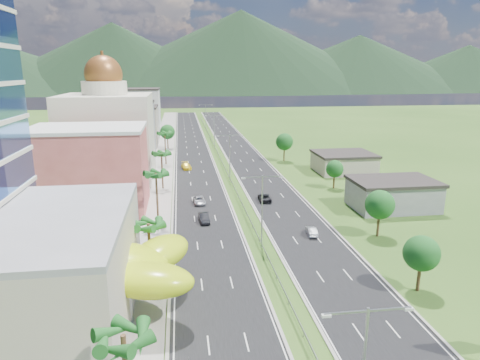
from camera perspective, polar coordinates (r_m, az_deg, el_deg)
name	(u,v)px	position (r m, az deg, el deg)	size (l,w,h in m)	color
ground	(276,280)	(55.08, 4.88, -13.10)	(500.00, 500.00, 0.00)	#2D5119
road_left	(193,151)	(139.91, -6.33, 3.91)	(11.00, 260.00, 0.04)	black
road_right	(238,150)	(141.12, -0.22, 4.09)	(11.00, 260.00, 0.04)	black
sidewalk_left	(163,151)	(139.97, -10.23, 3.79)	(7.00, 260.00, 0.12)	gray
median_guardrail	(221,159)	(122.59, -2.55, 2.77)	(0.10, 216.06, 0.76)	gray
streetlight_median_b	(262,204)	(61.54, 2.96, -3.24)	(6.04, 0.25, 11.00)	gray
streetlight_median_c	(230,153)	(99.95, -1.37, 3.68)	(6.04, 0.25, 11.00)	gray
streetlight_median_d	(214,128)	(144.20, -3.47, 6.99)	(6.04, 0.25, 11.00)	gray
streetlight_median_e	(206,114)	(188.80, -4.59, 8.74)	(6.04, 0.25, 11.00)	gray
lime_canopy	(103,267)	(48.88, -17.82, -11.02)	(18.00, 15.00, 7.40)	#B3CF14
pink_shophouse	(90,171)	(83.23, -19.38, 1.18)	(20.00, 15.00, 15.00)	#BB514C
domed_building	(108,132)	(104.84, -17.19, 6.10)	(20.00, 20.00, 28.70)	beige
midrise_grey	(126,132)	(129.68, -14.97, 6.25)	(16.00, 15.00, 16.00)	gray
midrise_beige	(134,127)	(151.54, -13.99, 6.86)	(16.00, 15.00, 13.00)	#B7A997
midrise_white	(139,113)	(174.03, -13.30, 8.66)	(16.00, 15.00, 18.00)	silver
shed_near	(393,195)	(85.62, 19.68, -1.95)	(15.00, 10.00, 5.00)	gray
shed_far	(344,163)	(112.95, 13.64, 2.18)	(14.00, 12.00, 4.40)	#B7A997
palm_tree_a	(123,341)	(31.20, -15.28, -20.06)	(3.60, 3.60, 9.10)	#47301C
palm_tree_b	(148,227)	(53.00, -12.12, -6.16)	(3.60, 3.60, 8.10)	#47301C
palm_tree_c	(156,176)	(71.69, -11.14, 0.52)	(3.60, 3.60, 9.60)	#47301C
palm_tree_d	(161,155)	(94.34, -10.43, 3.29)	(3.60, 3.60, 8.60)	#47301C
palm_tree_e	(165,135)	(118.85, -10.00, 5.96)	(3.60, 3.60, 9.40)	#47301C
leafy_tree_lfar	(167,132)	(143.97, -9.66, 6.33)	(4.90, 4.90, 8.05)	#47301C
leafy_tree_ra	(421,253)	(54.60, 23.04, -9.00)	(4.20, 4.20, 6.90)	#47301C
leafy_tree_rb	(380,205)	(69.80, 18.15, -3.16)	(4.55, 4.55, 7.47)	#47301C
leafy_tree_rc	(335,169)	(95.99, 12.51, 1.44)	(3.85, 3.85, 6.33)	#47301C
leafy_tree_rd	(284,142)	(122.75, 5.94, 5.08)	(4.90, 4.90, 8.05)	#47301C
mountain_ridge	(241,93)	(503.26, 0.16, 11.57)	(860.00, 140.00, 90.00)	black
car_dark_left	(204,218)	(74.03, -4.82, -5.05)	(1.57, 4.50, 1.48)	black
car_silver_mid_left	(199,200)	(84.09, -5.46, -2.71)	(2.19, 4.76, 1.32)	#9C9DA3
car_yellow_far_left	(186,166)	(113.88, -7.17, 1.86)	(2.18, 5.36, 1.56)	yellow
car_silver_right	(312,231)	(69.09, 9.52, -6.74)	(1.38, 3.96, 1.31)	#9D9FA5
car_dark_far_right	(264,197)	(85.64, 3.28, -2.33)	(2.28, 4.94, 1.37)	black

